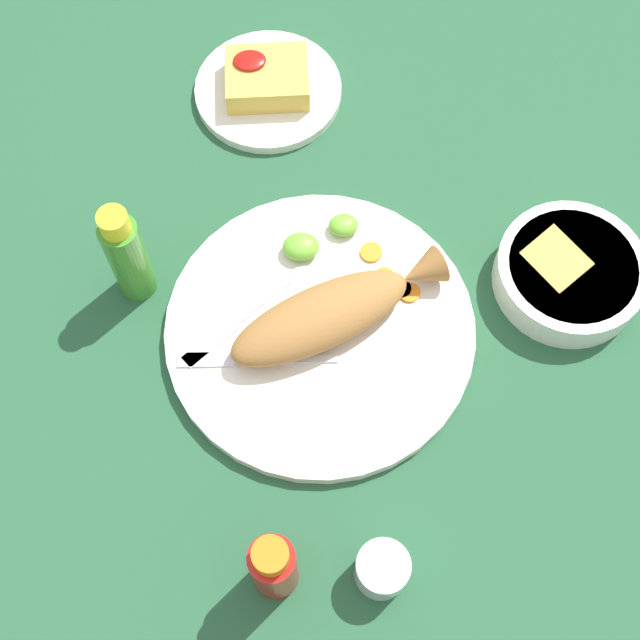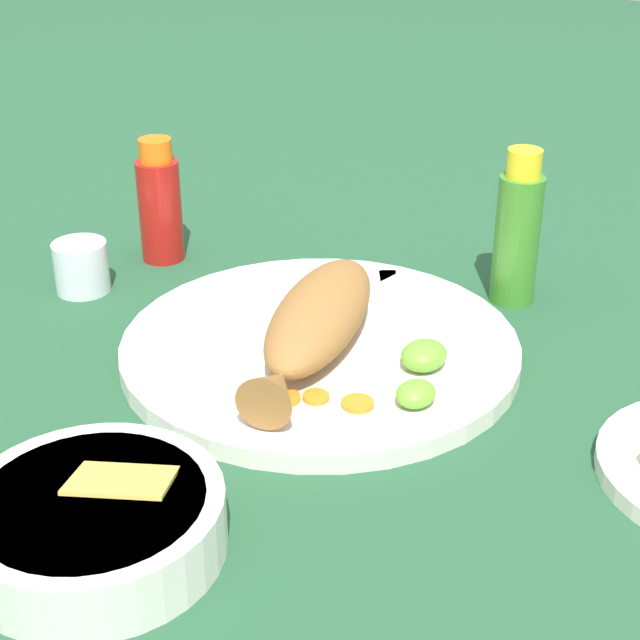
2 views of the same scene
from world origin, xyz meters
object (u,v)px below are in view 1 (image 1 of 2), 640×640
(salt_cup, at_px, (382,570))
(hot_sauce_bottle_green, at_px, (127,255))
(hot_sauce_bottle_red, at_px, (274,567))
(side_plate_fries, at_px, (268,91))
(main_plate, at_px, (320,330))
(guacamole_bowl, at_px, (570,273))
(fork_far, at_px, (238,320))
(fork_near, at_px, (246,359))
(fried_fish, at_px, (331,313))

(salt_cup, bearing_deg, hot_sauce_bottle_green, -53.54)
(hot_sauce_bottle_red, xyz_separation_m, side_plate_fries, (-0.01, -0.64, -0.06))
(main_plate, distance_m, salt_cup, 0.29)
(hot_sauce_bottle_red, height_order, guacamole_bowl, hot_sauce_bottle_red)
(fork_far, height_order, salt_cup, salt_cup)
(hot_sauce_bottle_green, bearing_deg, guacamole_bowl, 177.11)
(fork_near, xyz_separation_m, salt_cup, (-0.14, 0.24, 0.00))
(main_plate, bearing_deg, salt_cup, 99.72)
(fork_near, relative_size, hot_sauce_bottle_green, 1.16)
(fork_far, height_order, hot_sauce_bottle_red, hot_sauce_bottle_red)
(salt_cup, xyz_separation_m, side_plate_fries, (0.10, -0.64, -0.02))
(hot_sauce_bottle_red, relative_size, side_plate_fries, 0.70)
(hot_sauce_bottle_green, xyz_separation_m, side_plate_fries, (-0.17, -0.28, -0.07))
(main_plate, relative_size, salt_cup, 6.47)
(fried_fish, height_order, salt_cup, fried_fish)
(fried_fish, xyz_separation_m, fork_near, (0.10, 0.04, -0.02))
(guacamole_bowl, bearing_deg, fried_fish, 8.92)
(hot_sauce_bottle_red, bearing_deg, fried_fish, -104.82)
(main_plate, xyz_separation_m, fried_fish, (-0.01, -0.01, 0.03))
(fork_near, relative_size, hot_sauce_bottle_red, 1.34)
(fried_fish, distance_m, hot_sauce_bottle_green, 0.24)
(guacamole_bowl, bearing_deg, hot_sauce_bottle_green, -2.89)
(salt_cup, bearing_deg, side_plate_fries, -81.31)
(main_plate, relative_size, fork_far, 2.41)
(salt_cup, bearing_deg, fork_near, -61.06)
(fried_fish, relative_size, guacamole_bowl, 1.52)
(fried_fish, bearing_deg, hot_sauce_bottle_red, 51.89)
(hot_sauce_bottle_red, distance_m, guacamole_bowl, 0.49)
(fork_far, bearing_deg, hot_sauce_bottle_green, -67.43)
(fried_fish, bearing_deg, fork_near, -0.45)
(fork_near, bearing_deg, main_plate, -154.62)
(hot_sauce_bottle_red, bearing_deg, fork_far, -83.44)
(salt_cup, distance_m, side_plate_fries, 0.65)
(fork_far, relative_size, hot_sauce_bottle_green, 0.94)
(main_plate, height_order, salt_cup, salt_cup)
(salt_cup, xyz_separation_m, guacamole_bowl, (-0.25, -0.33, 0.00))
(fork_far, height_order, guacamole_bowl, guacamole_bowl)
(hot_sauce_bottle_red, height_order, hot_sauce_bottle_green, hot_sauce_bottle_green)
(fried_fish, distance_m, fork_near, 0.11)
(fork_far, distance_m, hot_sauce_bottle_red, 0.30)
(salt_cup, bearing_deg, fork_far, -63.99)
(hot_sauce_bottle_green, relative_size, salt_cup, 2.84)
(fork_near, distance_m, salt_cup, 0.28)
(hot_sauce_bottle_red, relative_size, guacamole_bowl, 0.78)
(hot_sauce_bottle_red, bearing_deg, fork_near, -84.07)
(hot_sauce_bottle_red, xyz_separation_m, hot_sauce_bottle_green, (0.15, -0.36, 0.01))
(fried_fish, relative_size, hot_sauce_bottle_green, 1.70)
(fried_fish, bearing_deg, side_plate_fries, -103.22)
(hot_sauce_bottle_red, distance_m, side_plate_fries, 0.64)
(main_plate, xyz_separation_m, fork_near, (0.09, 0.04, 0.01))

